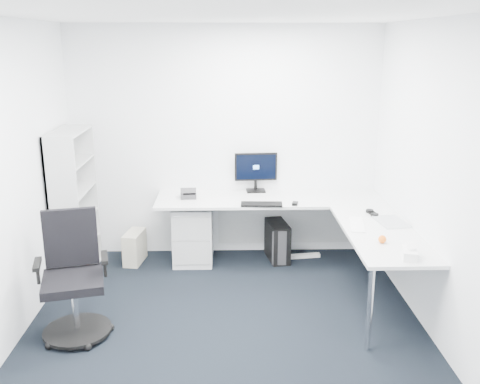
{
  "coord_description": "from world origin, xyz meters",
  "views": [
    {
      "loc": [
        0.02,
        -4.09,
        2.51
      ],
      "look_at": [
        0.15,
        1.05,
        1.05
      ],
      "focal_mm": 40.0,
      "sensor_mm": 36.0,
      "label": 1
    }
  ],
  "objects_px": {
    "laptop": "(392,210)",
    "monitor": "(256,172)",
    "task_chair": "(73,278)",
    "l_desk": "(276,241)",
    "bookshelf": "(74,205)"
  },
  "relations": [
    {
      "from": "bookshelf",
      "to": "laptop",
      "type": "height_order",
      "value": "bookshelf"
    },
    {
      "from": "bookshelf",
      "to": "monitor",
      "type": "xyz_separation_m",
      "value": [
        1.99,
        0.57,
        0.21
      ]
    },
    {
      "from": "l_desk",
      "to": "laptop",
      "type": "distance_m",
      "value": 1.32
    },
    {
      "from": "l_desk",
      "to": "laptop",
      "type": "relative_size",
      "value": 7.1
    },
    {
      "from": "l_desk",
      "to": "task_chair",
      "type": "height_order",
      "value": "task_chair"
    },
    {
      "from": "bookshelf",
      "to": "l_desk",
      "type": "bearing_deg",
      "value": -1.32
    },
    {
      "from": "bookshelf",
      "to": "monitor",
      "type": "bearing_deg",
      "value": 16.07
    },
    {
      "from": "l_desk",
      "to": "laptop",
      "type": "height_order",
      "value": "laptop"
    },
    {
      "from": "laptop",
      "to": "monitor",
      "type": "bearing_deg",
      "value": 129.17
    },
    {
      "from": "bookshelf",
      "to": "task_chair",
      "type": "bearing_deg",
      "value": -76.38
    },
    {
      "from": "task_chair",
      "to": "monitor",
      "type": "bearing_deg",
      "value": 34.54
    },
    {
      "from": "l_desk",
      "to": "monitor",
      "type": "bearing_deg",
      "value": 106.71
    },
    {
      "from": "l_desk",
      "to": "bookshelf",
      "type": "bearing_deg",
      "value": 178.68
    },
    {
      "from": "task_chair",
      "to": "monitor",
      "type": "height_order",
      "value": "monitor"
    },
    {
      "from": "l_desk",
      "to": "monitor",
      "type": "xyz_separation_m",
      "value": [
        -0.19,
        0.62,
        0.63
      ]
    }
  ]
}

